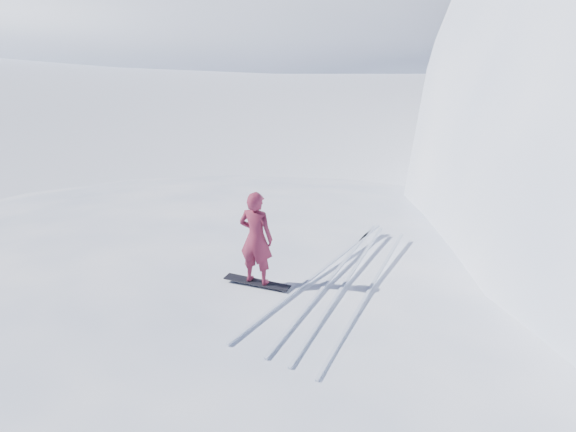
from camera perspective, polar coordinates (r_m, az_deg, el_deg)
name	(u,v)px	position (r m, az deg, el deg)	size (l,w,h in m)	color
far_ridge_a	(154,22)	(98.99, -11.81, 16.50)	(120.00, 70.00, 28.00)	white
far_ridge_c	(487,12)	(123.19, 17.24, 16.96)	(140.00, 90.00, 36.00)	white
snowboard	(257,282)	(12.70, -2.78, -5.89)	(1.37, 0.26, 0.02)	black
snowboarder	(256,238)	(12.29, -2.86, -1.97)	(0.68, 0.45, 1.88)	maroon
vapor_plume	(13,39)	(81.66, -23.23, 14.23)	(11.40, 9.12, 7.98)	white
board_tracks	(339,281)	(12.73, 4.60, -5.82)	(2.51, 5.97, 0.04)	silver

